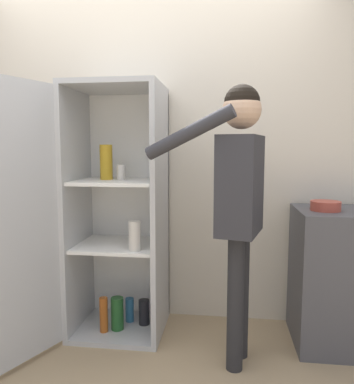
# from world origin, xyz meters

# --- Properties ---
(wall_back) EXTENTS (7.00, 0.06, 2.55)m
(wall_back) POSITION_xyz_m (0.00, 0.98, 1.27)
(wall_back) COLOR beige
(wall_back) RESTS_ON ground_plane
(refrigerator) EXTENTS (0.94, 1.16, 1.76)m
(refrigerator) POSITION_xyz_m (-0.29, 0.56, 0.87)
(refrigerator) COLOR #B7BABC
(refrigerator) RESTS_ON ground_plane
(person) EXTENTS (0.71, 0.50, 1.69)m
(person) POSITION_xyz_m (0.65, 0.32, 1.10)
(person) COLOR #262628
(person) RESTS_ON ground_plane
(counter) EXTENTS (0.63, 0.56, 0.92)m
(counter) POSITION_xyz_m (1.37, 0.65, 0.46)
(counter) COLOR #4C4C51
(counter) RESTS_ON ground_plane
(bowl) EXTENTS (0.19, 0.19, 0.06)m
(bowl) POSITION_xyz_m (1.22, 0.61, 0.95)
(bowl) COLOR #B24738
(bowl) RESTS_ON counter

